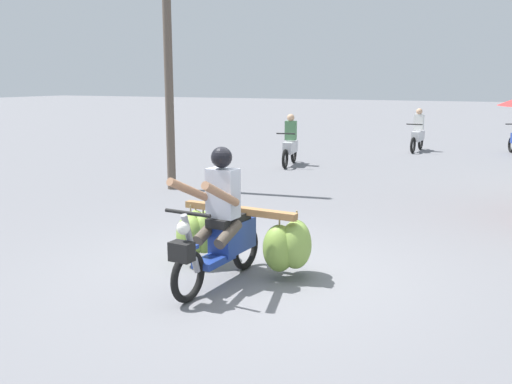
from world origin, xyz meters
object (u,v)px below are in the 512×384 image
Objects in this scene: motorbike_main_loaded at (234,234)px; motorbike_distant_ahead_right at (290,145)px; utility_pole at (168,38)px; motorbike_distant_ahead_left at (418,134)px.

motorbike_main_loaded reaches higher than motorbike_distant_ahead_right.
motorbike_main_loaded is 0.30× the size of utility_pole.
motorbike_main_loaded is at bearing -49.03° from utility_pole.
motorbike_distant_ahead_left and motorbike_distant_ahead_right have the same top height.
motorbike_distant_ahead_left is at bearing 67.54° from utility_pole.
motorbike_main_loaded is 1.18× the size of motorbike_distant_ahead_right.
utility_pole reaches higher than motorbike_distant_ahead_right.
utility_pole is (-1.04, -4.27, 2.57)m from motorbike_distant_ahead_right.
motorbike_main_loaded is at bearing -72.72° from motorbike_distant_ahead_right.
utility_pole is at bearing -103.75° from motorbike_distant_ahead_right.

